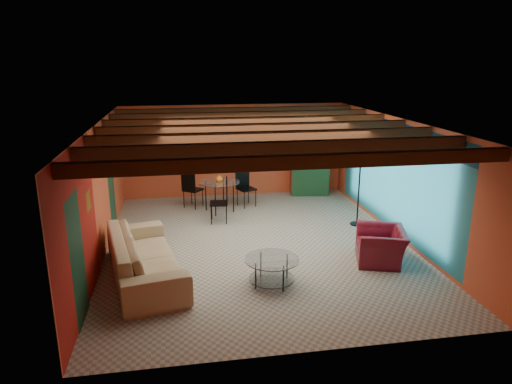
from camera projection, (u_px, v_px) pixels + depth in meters
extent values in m
cube|color=#9B978A|center=(258.00, 244.00, 10.28)|extent=(6.50, 8.00, 0.01)
cube|color=silver|center=(258.00, 122.00, 9.54)|extent=(6.50, 8.00, 0.01)
cube|color=#BB4A2B|center=(234.00, 151.00, 13.70)|extent=(6.50, 0.02, 2.70)
cube|color=maroon|center=(100.00, 193.00, 9.39)|extent=(0.02, 8.00, 2.70)
cube|color=teal|center=(399.00, 179.00, 10.44)|extent=(0.02, 8.00, 2.70)
imported|color=tan|center=(145.00, 256.00, 8.61)|extent=(1.70, 3.08, 0.85)
imported|color=maroon|center=(381.00, 245.00, 9.33)|extent=(1.20, 1.28, 0.69)
cube|color=maroon|center=(309.00, 164.00, 13.89)|extent=(1.12, 0.67, 1.86)
cube|color=black|center=(204.00, 142.00, 13.43)|extent=(1.05, 0.03, 0.65)
imported|color=#26661E|center=(310.00, 125.00, 13.56)|extent=(0.49, 0.44, 0.49)
imported|color=orange|center=(219.00, 167.00, 12.17)|extent=(0.22, 0.22, 0.19)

